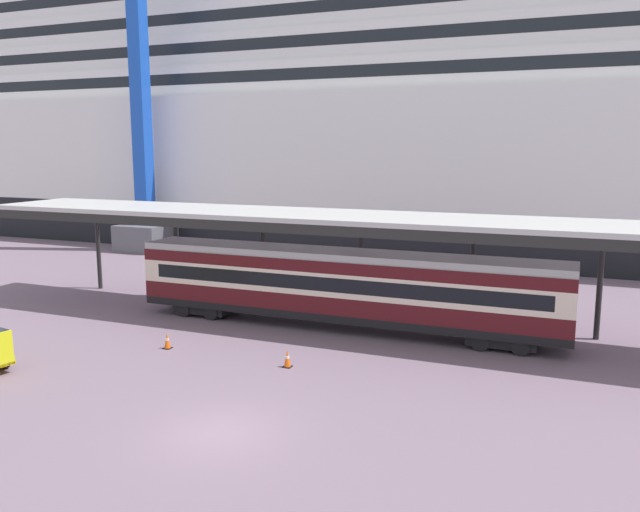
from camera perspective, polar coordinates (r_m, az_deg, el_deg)
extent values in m
plane|color=slate|center=(22.47, -8.89, -15.17)|extent=(400.00, 400.00, 0.00)
cube|color=black|center=(65.73, 13.02, 3.03)|extent=(130.02, 29.09, 4.18)
cube|color=silver|center=(65.32, 13.26, 9.11)|extent=(130.02, 29.09, 9.76)
cube|color=silver|center=(65.59, 13.47, 14.58)|extent=(119.62, 26.77, 2.75)
cube|color=black|center=(52.55, 11.13, 16.10)|extent=(114.42, 0.12, 0.99)
cube|color=silver|center=(65.90, 13.57, 16.96)|extent=(114.84, 25.70, 2.75)
cube|color=black|center=(53.46, 11.35, 18.96)|extent=(109.84, 0.12, 0.99)
cube|color=silver|center=(66.31, 13.67, 19.31)|extent=(110.05, 24.63, 2.75)
cube|color=#B6B6B6|center=(33.25, 2.34, 3.49)|extent=(42.98, 5.73, 0.25)
cube|color=black|center=(30.73, 0.58, 2.28)|extent=(42.98, 0.20, 0.50)
cylinder|color=black|center=(45.26, -19.05, 0.81)|extent=(0.28, 0.28, 5.70)
cylinder|color=black|center=(41.49, -12.65, 0.34)|extent=(0.28, 0.28, 5.70)
cylinder|color=black|center=(38.35, -5.09, -0.21)|extent=(0.28, 0.28, 5.70)
cylinder|color=black|center=(35.99, 3.64, -0.84)|extent=(0.28, 0.28, 5.70)
cylinder|color=black|center=(34.57, 13.34, -1.52)|extent=(0.28, 0.28, 5.70)
cylinder|color=black|center=(34.21, 23.55, -2.19)|extent=(0.28, 0.28, 5.70)
cube|color=black|center=(33.69, 1.99, -5.04)|extent=(22.64, 2.80, 0.40)
cube|color=#470F14|center=(33.53, 2.00, -3.97)|extent=(22.64, 2.80, 0.90)
cube|color=beige|center=(33.30, 2.01, -2.21)|extent=(22.64, 2.80, 1.20)
cube|color=black|center=(32.04, 1.16, -2.59)|extent=(20.83, 0.08, 0.72)
cube|color=#470F14|center=(33.13, 2.02, -0.69)|extent=(22.64, 2.80, 0.60)
cube|color=#A9A9A9|center=(33.04, 2.02, 0.13)|extent=(22.64, 2.69, 0.36)
cube|color=black|center=(37.30, -9.88, -4.36)|extent=(3.20, 2.35, 0.50)
cylinder|color=black|center=(36.84, -12.04, -4.66)|extent=(0.84, 0.12, 0.84)
cylinder|color=black|center=(35.88, -9.65, -4.97)|extent=(0.84, 0.12, 0.84)
cube|color=black|center=(32.02, 15.90, -6.94)|extent=(3.20, 2.35, 0.50)
cylinder|color=black|center=(31.01, 13.99, -7.46)|extent=(0.84, 0.12, 0.84)
cylinder|color=black|center=(30.83, 17.33, -7.72)|extent=(0.84, 0.12, 0.84)
cylinder|color=black|center=(31.03, -26.26, -8.22)|extent=(0.83, 0.40, 0.80)
cube|color=black|center=(28.22, -2.90, -9.76)|extent=(0.36, 0.36, 0.04)
cone|color=#EA590F|center=(28.09, -2.91, -9.01)|extent=(0.30, 0.30, 0.74)
cylinder|color=white|center=(28.08, -2.91, -8.94)|extent=(0.17, 0.17, 0.10)
cube|color=black|center=(31.48, -13.35, -7.94)|extent=(0.36, 0.36, 0.04)
cone|color=#EA590F|center=(31.37, -13.37, -7.27)|extent=(0.30, 0.30, 0.73)
cylinder|color=white|center=(31.36, -13.38, -7.21)|extent=(0.17, 0.17, 0.10)
cube|color=#595960|center=(61.05, -15.09, 1.61)|extent=(4.40, 4.40, 2.40)
cube|color=blue|center=(61.29, -15.86, 18.56)|extent=(1.30, 1.30, 33.71)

